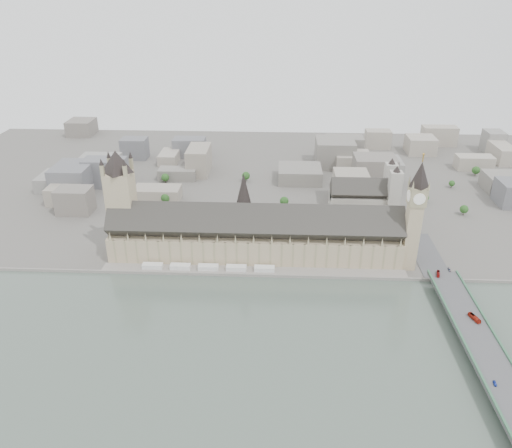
{
  "coord_description": "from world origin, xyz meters",
  "views": [
    {
      "loc": [
        20.21,
        -385.4,
        233.06
      ],
      "look_at": [
        0.71,
        32.04,
        28.62
      ],
      "focal_mm": 35.0,
      "sensor_mm": 36.0,
      "label": 1
    }
  ],
  "objects_px": {
    "palace_of_westminster": "(255,236)",
    "westminster_abbey": "(364,203)",
    "elizabeth_tower": "(415,209)",
    "red_bus_south": "(474,318)",
    "red_bus_north": "(438,274)",
    "car_approach": "(449,270)",
    "car_blue": "(495,383)",
    "westminster_bridge": "(470,330)",
    "victoria_tower": "(121,198)"
  },
  "relations": [
    {
      "from": "car_blue",
      "to": "westminster_bridge",
      "type": "bearing_deg",
      "value": 92.62
    },
    {
      "from": "victoria_tower",
      "to": "palace_of_westminster",
      "type": "bearing_deg",
      "value": -2.96
    },
    {
      "from": "red_bus_north",
      "to": "car_approach",
      "type": "xyz_separation_m",
      "value": [
        11.58,
        7.99,
        -0.55
      ]
    },
    {
      "from": "car_blue",
      "to": "car_approach",
      "type": "height_order",
      "value": "car_approach"
    },
    {
      "from": "westminster_abbey",
      "to": "red_bus_north",
      "type": "relative_size",
      "value": 7.12
    },
    {
      "from": "red_bus_south",
      "to": "car_approach",
      "type": "height_order",
      "value": "red_bus_south"
    },
    {
      "from": "palace_of_westminster",
      "to": "westminster_bridge",
      "type": "bearing_deg",
      "value": -33.49
    },
    {
      "from": "victoria_tower",
      "to": "westminster_abbey",
      "type": "height_order",
      "value": "victoria_tower"
    },
    {
      "from": "car_approach",
      "to": "red_bus_south",
      "type": "bearing_deg",
      "value": -88.7
    },
    {
      "from": "palace_of_westminster",
      "to": "elizabeth_tower",
      "type": "distance_m",
      "value": 142.94
    },
    {
      "from": "victoria_tower",
      "to": "red_bus_south",
      "type": "distance_m",
      "value": 310.23
    },
    {
      "from": "palace_of_westminster",
      "to": "westminster_abbey",
      "type": "bearing_deg",
      "value": 34.17
    },
    {
      "from": "red_bus_north",
      "to": "victoria_tower",
      "type": "bearing_deg",
      "value": -174.12
    },
    {
      "from": "westminster_bridge",
      "to": "red_bus_south",
      "type": "relative_size",
      "value": 27.95
    },
    {
      "from": "westminster_abbey",
      "to": "victoria_tower",
      "type": "bearing_deg",
      "value": -163.5
    },
    {
      "from": "palace_of_westminster",
      "to": "westminster_bridge",
      "type": "distance_m",
      "value": 195.05
    },
    {
      "from": "westminster_abbey",
      "to": "car_approach",
      "type": "distance_m",
      "value": 123.08
    },
    {
      "from": "elizabeth_tower",
      "to": "westminster_abbey",
      "type": "bearing_deg",
      "value": 107.29
    },
    {
      "from": "car_blue",
      "to": "victoria_tower",
      "type": "bearing_deg",
      "value": 156.5
    },
    {
      "from": "victoria_tower",
      "to": "westminster_bridge",
      "type": "relative_size",
      "value": 0.31
    },
    {
      "from": "westminster_bridge",
      "to": "red_bus_south",
      "type": "distance_m",
      "value": 9.45
    },
    {
      "from": "elizabeth_tower",
      "to": "westminster_abbey",
      "type": "height_order",
      "value": "elizabeth_tower"
    },
    {
      "from": "car_approach",
      "to": "car_blue",
      "type": "bearing_deg",
      "value": -91.82
    },
    {
      "from": "palace_of_westminster",
      "to": "westminster_abbey",
      "type": "xyz_separation_m",
      "value": [
        110.92,
        75.3,
        2.38
      ]
    },
    {
      "from": "westminster_abbey",
      "to": "car_blue",
      "type": "height_order",
      "value": "westminster_abbey"
    },
    {
      "from": "car_blue",
      "to": "car_approach",
      "type": "bearing_deg",
      "value": 93.25
    },
    {
      "from": "car_blue",
      "to": "car_approach",
      "type": "xyz_separation_m",
      "value": [
        12.26,
        134.32,
        0.01
      ]
    },
    {
      "from": "westminster_abbey",
      "to": "elizabeth_tower",
      "type": "bearing_deg",
      "value": -72.71
    },
    {
      "from": "westminster_abbey",
      "to": "red_bus_south",
      "type": "xyz_separation_m",
      "value": [
        54.68,
        -176.94,
        -13.21
      ]
    },
    {
      "from": "red_bus_north",
      "to": "car_approach",
      "type": "bearing_deg",
      "value": 50.1
    },
    {
      "from": "westminster_abbey",
      "to": "red_bus_north",
      "type": "xyz_separation_m",
      "value": [
        45.62,
        -116.06,
        -13.5
      ]
    },
    {
      "from": "palace_of_westminster",
      "to": "victoria_tower",
      "type": "distance_m",
      "value": 126.41
    },
    {
      "from": "red_bus_south",
      "to": "car_approach",
      "type": "bearing_deg",
      "value": 68.63
    },
    {
      "from": "elizabeth_tower",
      "to": "westminster_bridge",
      "type": "xyz_separation_m",
      "value": [
        24.0,
        -95.5,
        -52.96
      ]
    },
    {
      "from": "westminster_abbey",
      "to": "red_bus_north",
      "type": "height_order",
      "value": "westminster_abbey"
    },
    {
      "from": "car_blue",
      "to": "elizabeth_tower",
      "type": "bearing_deg",
      "value": 105.03
    },
    {
      "from": "elizabeth_tower",
      "to": "westminster_abbey",
      "type": "distance_m",
      "value": 96.91
    },
    {
      "from": "westminster_bridge",
      "to": "car_blue",
      "type": "relative_size",
      "value": 72.01
    },
    {
      "from": "elizabeth_tower",
      "to": "victoria_tower",
      "type": "bearing_deg",
      "value": 176.04
    },
    {
      "from": "victoria_tower",
      "to": "red_bus_south",
      "type": "relative_size",
      "value": 8.6
    },
    {
      "from": "victoria_tower",
      "to": "elizabeth_tower",
      "type": "bearing_deg",
      "value": -3.96
    },
    {
      "from": "westminster_abbey",
      "to": "palace_of_westminster",
      "type": "bearing_deg",
      "value": -145.83
    },
    {
      "from": "elizabeth_tower",
      "to": "red_bus_south",
      "type": "relative_size",
      "value": 9.25
    },
    {
      "from": "victoria_tower",
      "to": "red_bus_south",
      "type": "height_order",
      "value": "victoria_tower"
    },
    {
      "from": "elizabeth_tower",
      "to": "red_bus_south",
      "type": "distance_m",
      "value": 104.82
    },
    {
      "from": "car_blue",
      "to": "red_bus_north",
      "type": "bearing_deg",
      "value": 98.16
    },
    {
      "from": "red_bus_north",
      "to": "car_approach",
      "type": "height_order",
      "value": "red_bus_north"
    },
    {
      "from": "red_bus_north",
      "to": "westminster_bridge",
      "type": "bearing_deg",
      "value": -69.84
    },
    {
      "from": "westminster_bridge",
      "to": "car_blue",
      "type": "height_order",
      "value": "car_blue"
    },
    {
      "from": "red_bus_south",
      "to": "westminster_abbey",
      "type": "bearing_deg",
      "value": 87.9
    }
  ]
}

